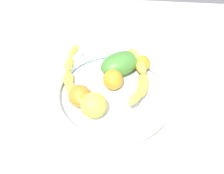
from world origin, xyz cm
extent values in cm
cube|color=#ACA691|center=(0.00, 0.00, 1.50)|extent=(120.00, 120.00, 3.00)
cylinder|color=white|center=(0.00, 0.00, 4.02)|extent=(33.96, 33.96, 2.04)
torus|color=white|center=(0.00, 0.00, 6.41)|extent=(35.88, 35.88, 2.74)
ellipsoid|color=yellow|center=(-13.17, -13.63, 9.51)|extent=(6.29, 3.57, 2.09)
ellipsoid|color=yellow|center=(-8.27, -14.32, 8.08)|extent=(5.99, 2.74, 2.65)
ellipsoid|color=yellow|center=(-3.35, -13.77, 6.65)|extent=(6.54, 4.51, 3.21)
ellipsoid|color=yellow|center=(1.28, -12.03, 8.08)|extent=(6.51, 5.12, 2.65)
ellipsoid|color=yellow|center=(5.34, -9.20, 9.51)|extent=(5.82, 5.54, 2.09)
ellipsoid|color=yellow|center=(4.82, 6.64, 9.75)|extent=(6.01, 5.08, 2.34)
ellipsoid|color=yellow|center=(0.55, 8.61, 8.29)|extent=(6.26, 4.40, 2.97)
ellipsoid|color=yellow|center=(-4.12, 9.18, 6.84)|extent=(5.78, 3.78, 3.60)
ellipsoid|color=yellow|center=(-8.74, 8.30, 8.29)|extent=(6.34, 4.70, 2.97)
ellipsoid|color=yellow|center=(-12.88, 6.06, 9.75)|extent=(5.92, 5.30, 2.34)
sphere|color=orange|center=(4.33, -8.59, 8.29)|extent=(6.49, 6.49, 6.49)
sphere|color=orange|center=(-2.82, 0.40, 8.08)|extent=(6.07, 6.07, 6.07)
sphere|color=orange|center=(-10.96, 8.63, 7.68)|extent=(5.28, 5.28, 5.28)
sphere|color=#DFC74B|center=(7.37, -4.27, 8.63)|extent=(7.18, 7.18, 7.18)
ellipsoid|color=#468734|center=(-9.63, 1.72, 8.37)|extent=(14.14, 15.49, 6.66)
camera|label=1|loc=(43.03, 3.78, 57.74)|focal=36.62mm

